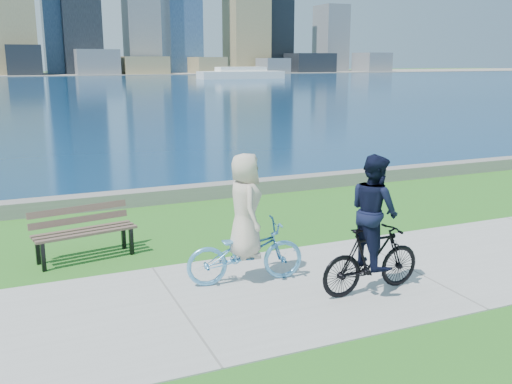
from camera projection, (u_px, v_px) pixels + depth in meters
ground at (181, 310)px, 8.11m from camera, size 320.00×320.00×0.00m
concrete_path at (181, 309)px, 8.11m from camera, size 80.00×3.50×0.02m
seawall at (109, 200)px, 13.62m from camera, size 90.00×0.50×0.35m
bay_water at (26, 86)px, 72.57m from camera, size 320.00×131.00×0.01m
far_shore at (18, 74)px, 124.48m from camera, size 320.00×30.00×0.12m
ferry_far at (241, 74)px, 99.33m from camera, size 14.95×4.27×2.03m
park_bench at (83, 228)px, 10.09m from camera, size 1.84×0.91×0.91m
cyclist_woman at (245, 235)px, 8.91m from camera, size 0.89×1.95×2.07m
cyclist_man at (373, 236)px, 8.48m from camera, size 0.66×1.73×2.12m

